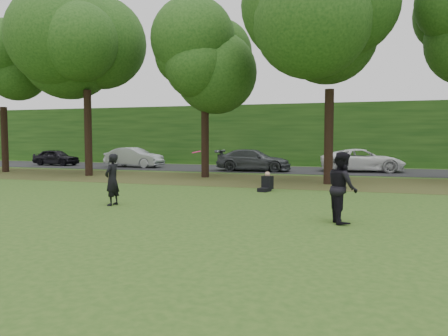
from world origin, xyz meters
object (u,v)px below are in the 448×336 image
object	(u,v)px
player_right	(342,187)
seated_person	(267,184)
player_left	(112,180)
frisbee	(196,152)

from	to	relation	value
player_right	seated_person	world-z (taller)	player_right
player_left	player_right	bearing A→B (deg)	86.30
player_left	seated_person	distance (m)	6.82
player_left	seated_person	size ratio (longest dim) A/B	2.10
player_right	frisbee	xyz separation A→B (m)	(-4.24, 0.21, 0.89)
player_left	frisbee	world-z (taller)	frisbee
player_left	frisbee	distance (m)	3.45
player_left	player_right	xyz separation A→B (m)	(7.50, -0.80, 0.08)
player_left	player_right	distance (m)	7.54
player_left	frisbee	bearing A→B (deg)	82.17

